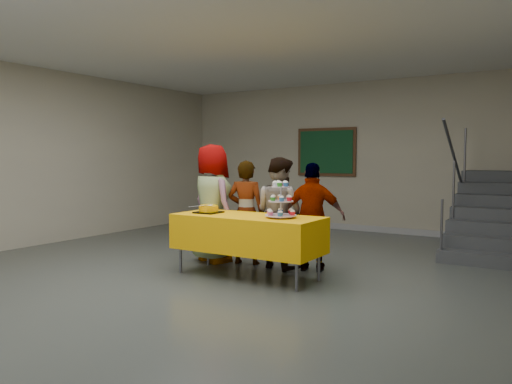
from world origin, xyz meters
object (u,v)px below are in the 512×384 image
Objects in this scene: cupcake_stand at (281,202)px; schoolchild_c at (279,213)px; schoolchild_a at (212,203)px; schoolchild_d at (313,217)px; staircase at (500,220)px; schoolchild_b at (246,212)px; bear_cake at (208,208)px; noticeboard at (326,152)px; bake_table at (247,233)px.

schoolchild_c reaches higher than cupcake_stand.
schoolchild_d is at bearing -149.85° from schoolchild_a.
cupcake_stand is at bearing -118.83° from staircase.
schoolchild_b reaches higher than cupcake_stand.
schoolchild_a reaches higher than bear_cake.
schoolchild_a reaches higher than schoolchild_c.
staircase is at bearing -113.69° from schoolchild_c.
noticeboard reaches higher than bear_cake.
schoolchild_a reaches higher than schoolchild_d.
noticeboard is (-0.01, 3.95, 0.76)m from schoolchild_a.
noticeboard is (-0.94, 4.45, 1.04)m from bake_table.
schoolchild_c is at bearing 120.78° from cupcake_stand.
bake_table is 5.25× the size of bear_cake.
staircase is at bearing -13.82° from noticeboard.
bake_table is at bearing 172.71° from schoolchild_a.
cupcake_stand is 0.30× the size of schoolchild_c.
noticeboard is at bearing -59.76° from schoolchild_c.
schoolchild_a reaches higher than bake_table.
schoolchild_c is (-0.39, 0.66, -0.21)m from cupcake_stand.
schoolchild_c reaches higher than schoolchild_d.
staircase is (1.99, 3.61, -0.47)m from cupcake_stand.
cupcake_stand is 0.31× the size of schoolchild_b.
bake_table is 0.62m from cupcake_stand.
schoolchild_a is (-1.40, 0.50, -0.12)m from cupcake_stand.
schoolchild_a is at bearing 24.29° from schoolchild_c.
staircase is (2.38, 2.95, -0.26)m from schoolchild_c.
schoolchild_b is 0.52m from schoolchild_c.
staircase reaches higher than bake_table.
bear_cake is 0.24× the size of schoolchild_c.
bake_table is 1.45× the size of noticeboard.
noticeboard is (-0.36, 4.49, 0.77)m from bear_cake.
bear_cake is (-0.58, -0.04, 0.27)m from bake_table.
noticeboard reaches higher than schoolchild_a.
bear_cake is 0.28× the size of noticeboard.
bear_cake is 4.76m from staircase.
schoolchild_a is 1.50m from schoolchild_d.
schoolchild_c is 1.15× the size of noticeboard.
schoolchild_b is 1.11× the size of noticeboard.
cupcake_stand is (0.47, 0.01, 0.40)m from bake_table.
bear_cake is 0.15× the size of staircase.
schoolchild_d is at bearing 170.34° from schoolchild_b.
cupcake_stand is 1.13m from schoolchild_b.
bake_table is 1.32× the size of schoolchild_d.
bear_cake is at bearing -129.74° from staircase.
schoolchild_b is (-0.91, 0.63, -0.23)m from cupcake_stand.
schoolchild_d is 4.10m from noticeboard.
schoolchild_c is 0.62× the size of staircase.
bake_table is 0.93m from schoolchild_d.
bake_table is 1.09m from schoolchild_a.
schoolchild_c is 4.01m from noticeboard.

